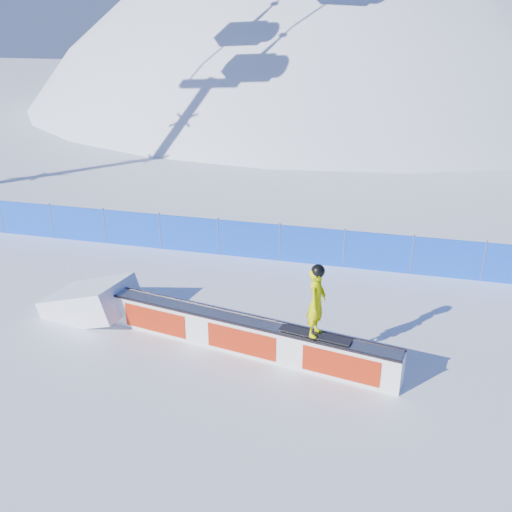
# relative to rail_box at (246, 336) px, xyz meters

# --- Properties ---
(ground) EXTENTS (160.00, 160.00, 0.00)m
(ground) POSITION_rel_rail_box_xyz_m (-3.36, 0.85, -0.42)
(ground) COLOR white
(ground) RESTS_ON ground
(snow_hill) EXTENTS (64.00, 64.00, 64.00)m
(snow_hill) POSITION_rel_rail_box_xyz_m (-3.36, 42.85, -18.42)
(snow_hill) COLOR white
(snow_hill) RESTS_ON ground
(safety_fence) EXTENTS (22.05, 0.05, 1.30)m
(safety_fence) POSITION_rel_rail_box_xyz_m (-3.36, 5.35, 0.18)
(safety_fence) COLOR blue
(safety_fence) RESTS_ON ground
(rail_box) EXTENTS (7.07, 1.74, 0.85)m
(rail_box) POSITION_rel_rail_box_xyz_m (0.00, 0.00, 0.00)
(rail_box) COLOR white
(rail_box) RESTS_ON ground
(snow_ramp) EXTENTS (2.57, 1.85, 1.46)m
(snow_ramp) POSITION_rel_rail_box_xyz_m (-4.36, 0.78, -0.42)
(snow_ramp) COLOR white
(snow_ramp) RESTS_ON ground
(snowboarder) EXTENTS (1.61, 0.62, 1.65)m
(snowboarder) POSITION_rel_rail_box_xyz_m (1.62, -0.29, 1.24)
(snowboarder) COLOR black
(snowboarder) RESTS_ON rail_box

